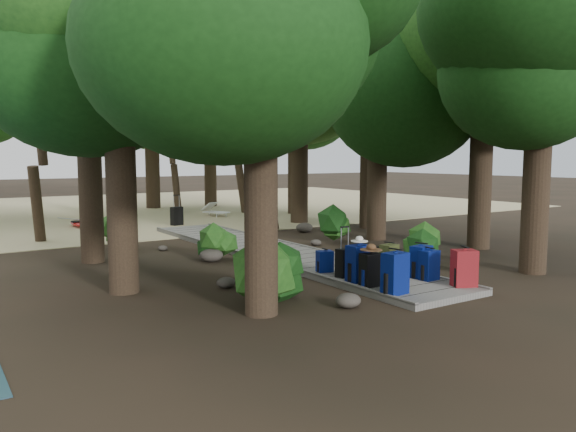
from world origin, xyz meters
TOP-DOWN VIEW (x-y plane):
  - ground at (0.00, 0.00)m, footprint 120.00×120.00m
  - sand_beach at (0.00, 16.00)m, footprint 40.00×22.00m
  - boardwalk at (0.00, 1.00)m, footprint 2.00×12.00m
  - backpack_left_a at (-0.75, -4.26)m, footprint 0.47×0.35m
  - backpack_left_b at (-0.70, -3.57)m, footprint 0.39×0.29m
  - backpack_left_c at (-0.63, -3.12)m, footprint 0.45×0.34m
  - backpack_left_d at (-0.63, -2.03)m, footprint 0.37×0.31m
  - backpack_right_a at (0.75, -4.54)m, footprint 0.52×0.46m
  - backpack_right_b at (0.63, -3.79)m, footprint 0.38×0.27m
  - backpack_right_c at (0.66, -3.54)m, footprint 0.47×0.38m
  - backpack_right_d at (0.78, -2.50)m, footprint 0.43×0.35m
  - duffel_right_khaki at (0.74, -2.28)m, footprint 0.51×0.67m
  - duffel_right_black at (0.77, -1.71)m, footprint 0.63×0.78m
  - suitcase_on_boardwalk at (-0.58, -2.64)m, footprint 0.41×0.28m
  - lone_suitcase_on_sand at (0.23, 8.21)m, footprint 0.49×0.37m
  - hat_brown at (-0.72, -3.59)m, footprint 0.41×0.41m
  - hat_white at (-0.64, -3.16)m, footprint 0.33×0.33m
  - kayak at (-3.02, 9.69)m, footprint 0.63×2.87m
  - sun_lounger at (2.88, 10.32)m, footprint 1.14×1.80m
  - tree_right_a at (3.48, -4.17)m, footprint 4.88×4.88m
  - tree_right_b at (5.29, -1.33)m, footprint 4.96×4.96m
  - tree_right_c at (4.05, 1.51)m, footprint 4.94×4.94m
  - tree_right_d at (5.80, 3.80)m, footprint 5.69×5.69m
  - tree_right_e at (4.57, 6.49)m, footprint 5.36×5.36m
  - tree_right_f at (6.39, 9.47)m, footprint 5.17×5.17m
  - tree_left_a at (-3.18, -3.72)m, footprint 4.61×4.61m
  - tree_left_b at (-4.58, -1.02)m, footprint 4.40×4.40m
  - tree_left_c at (-4.27, 2.46)m, footprint 4.56×4.56m
  - tree_back_a at (-1.44, 14.55)m, footprint 5.64×5.64m
  - tree_back_b at (2.01, 15.64)m, footprint 5.59×5.59m
  - tree_back_c at (4.89, 15.06)m, footprint 4.97×4.97m
  - palm_right_a at (2.76, 5.50)m, footprint 4.91×4.91m
  - palm_right_b at (4.66, 11.30)m, footprint 4.84×4.84m
  - palm_right_c at (2.19, 12.48)m, footprint 4.19×4.19m
  - palm_left_a at (-4.98, 6.65)m, footprint 4.32×4.32m
  - rock_left_a at (-1.75, -4.18)m, footprint 0.45×0.41m
  - rock_left_b at (-2.81, -1.75)m, footprint 0.38×0.34m
  - rock_left_c at (-1.86, 0.91)m, footprint 0.59×0.53m
  - rock_left_d at (-2.26, 3.12)m, footprint 0.26×0.23m
  - rock_right_a at (2.27, -3.18)m, footprint 0.45×0.40m
  - rock_right_b at (2.13, -1.17)m, footprint 0.46×0.42m
  - rock_right_c at (1.75, 1.54)m, footprint 0.33×0.29m
  - rock_right_d at (3.13, 4.09)m, footprint 0.59×0.53m
  - shrub_left_a at (-2.60, -2.98)m, footprint 1.25×1.25m
  - shrub_left_b at (-1.67, 1.13)m, footprint 0.86×0.86m
  - shrub_left_c at (-3.08, 4.13)m, footprint 1.16×1.16m
  - shrub_right_a at (2.35, -2.09)m, footprint 1.05×1.05m
  - shrub_right_b at (2.54, 1.71)m, footprint 1.14×1.14m
  - shrub_right_c at (2.10, 5.35)m, footprint 0.90×0.90m

SIDE VIEW (x-z plane):
  - ground at x=0.00m, z-range 0.00..0.00m
  - sand_beach at x=0.00m, z-range 0.00..0.02m
  - boardwalk at x=0.00m, z-range 0.00..0.12m
  - rock_left_d at x=-2.26m, z-range 0.00..0.14m
  - rock_right_c at x=1.75m, z-range 0.00..0.18m
  - rock_left_b at x=-2.81m, z-range 0.00..0.21m
  - rock_right_a at x=2.27m, z-range 0.00..0.25m
  - rock_left_a at x=-1.75m, z-range 0.00..0.25m
  - rock_right_b at x=2.13m, z-range 0.00..0.25m
  - rock_right_d at x=3.13m, z-range 0.00..0.32m
  - rock_left_c at x=-1.86m, z-range 0.00..0.32m
  - kayak at x=-3.02m, z-range 0.02..0.31m
  - sun_lounger at x=2.88m, z-range 0.02..0.57m
  - duffel_right_khaki at x=0.74m, z-range 0.12..0.52m
  - duffel_right_black at x=0.77m, z-range 0.12..0.54m
  - lone_suitcase_on_sand at x=0.23m, z-range 0.02..0.70m
  - backpack_left_d at x=-0.63m, z-range 0.12..0.62m
  - shrub_left_b at x=-1.67m, z-range 0.00..0.77m
  - shrub_right_c at x=2.10m, z-range 0.00..0.81m
  - suitcase_on_boardwalk at x=-0.58m, z-range 0.12..0.70m
  - backpack_right_d at x=0.78m, z-range 0.12..0.70m
  - backpack_right_b at x=0.63m, z-range 0.12..0.77m
  - backpack_left_b at x=-0.70m, z-range 0.12..0.81m
  - shrub_right_a at x=2.35m, z-range 0.00..0.95m
  - backpack_right_c at x=0.66m, z-range 0.12..0.83m
  - backpack_right_a at x=0.75m, z-range 0.12..0.89m
  - shrub_right_b at x=2.54m, z-range 0.00..1.03m
  - backpack_left_c at x=-0.63m, z-range 0.12..0.91m
  - shrub_left_c at x=-3.08m, z-range 0.00..1.05m
  - backpack_left_a at x=-0.75m, z-range 0.12..0.94m
  - shrub_left_a at x=-2.60m, z-range 0.00..1.13m
  - hat_brown at x=-0.72m, z-range 0.81..0.94m
  - hat_white at x=-0.64m, z-range 0.91..1.02m
  - palm_right_c at x=2.19m, z-range 0.00..6.67m
  - palm_left_a at x=-4.98m, z-range 0.00..6.87m
  - tree_left_a at x=-3.18m, z-range 0.00..7.68m
  - tree_left_b at x=-4.58m, z-range 0.00..7.91m
  - tree_left_c at x=-4.27m, z-range 0.00..7.92m
  - tree_right_a at x=3.48m, z-range 0.00..8.13m
  - palm_right_a at x=2.76m, z-range 0.00..8.37m
  - tree_right_c at x=4.05m, z-range 0.00..8.55m
  - tree_right_b at x=5.29m, z-range 0.00..8.85m
  - tree_back_c at x=4.89m, z-range 0.00..8.95m
  - tree_right_f at x=6.39m, z-range 0.00..9.22m
  - palm_right_b at x=4.66m, z-range 0.00..9.36m
  - tree_right_e at x=4.57m, z-range 0.00..9.64m
  - tree_back_a at x=-1.44m, z-range 0.00..9.76m
  - tree_back_b at x=2.01m, z-range 0.00..9.99m
  - tree_right_d at x=5.80m, z-range 0.00..10.42m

